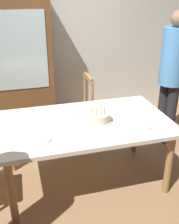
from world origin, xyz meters
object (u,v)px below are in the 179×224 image
at_px(birthday_cake, 98,117).
at_px(dining_table, 85,128).
at_px(person_guest, 172,72).
at_px(china_cabinet, 13,66).
at_px(plate_far_side, 72,113).
at_px(chair_spindle_back, 76,112).
at_px(plate_near_guest, 142,125).
at_px(plate_near_celebrant, 40,139).

bearing_deg(birthday_cake, dining_table, 163.03).
distance_m(dining_table, person_guest, 1.43).
height_order(dining_table, china_cabinet, china_cabinet).
distance_m(plate_far_side, person_guest, 1.43).
relative_size(chair_spindle_back, china_cabinet, 0.50).
xyz_separation_m(plate_far_side, plate_near_guest, (0.61, -0.46, 0.00)).
bearing_deg(birthday_cake, plate_near_guest, -25.89).
distance_m(dining_table, china_cabinet, 1.71).
relative_size(person_guest, china_cabinet, 0.92).
xyz_separation_m(plate_near_celebrant, chair_spindle_back, (0.57, 1.06, -0.28)).
distance_m(plate_far_side, chair_spindle_back, 0.69).
bearing_deg(plate_near_guest, chair_spindle_back, 111.83).
xyz_separation_m(dining_table, plate_near_guest, (0.52, -0.23, 0.09)).
height_order(chair_spindle_back, person_guest, person_guest).
distance_m(birthday_cake, person_guest, 1.31).
height_order(plate_far_side, person_guest, person_guest).
bearing_deg(china_cabinet, person_guest, -27.73).
distance_m(plate_near_celebrant, plate_near_guest, 1.00).
xyz_separation_m(plate_far_side, person_guest, (1.37, 0.31, 0.25)).
relative_size(plate_near_guest, chair_spindle_back, 0.23).
height_order(birthday_cake, chair_spindle_back, chair_spindle_back).
bearing_deg(plate_near_guest, china_cabinet, 123.25).
bearing_deg(plate_near_celebrant, china_cabinet, 95.55).
relative_size(birthday_cake, plate_near_celebrant, 1.27).
bearing_deg(plate_near_guest, birthday_cake, 154.11).
xyz_separation_m(dining_table, birthday_cake, (0.13, -0.04, 0.13)).
xyz_separation_m(birthday_cake, plate_near_guest, (0.39, -0.19, -0.04)).
distance_m(person_guest, china_cabinet, 2.19).
distance_m(plate_near_celebrant, chair_spindle_back, 1.24).
bearing_deg(dining_table, birthday_cake, -16.97).
xyz_separation_m(dining_table, person_guest, (1.28, 0.54, 0.34)).
distance_m(plate_far_side, china_cabinet, 1.46).
relative_size(chair_spindle_back, person_guest, 0.55).
height_order(plate_far_side, plate_near_guest, same).
xyz_separation_m(plate_near_guest, china_cabinet, (-1.17, 1.79, 0.21)).
height_order(person_guest, china_cabinet, china_cabinet).
bearing_deg(person_guest, plate_far_side, -167.19).
relative_size(dining_table, plate_near_celebrant, 7.89).
xyz_separation_m(plate_near_celebrant, person_guest, (1.76, 0.77, 0.25)).
bearing_deg(dining_table, plate_near_celebrant, -154.34).
relative_size(dining_table, chair_spindle_back, 1.83).
height_order(dining_table, birthday_cake, birthday_cake).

